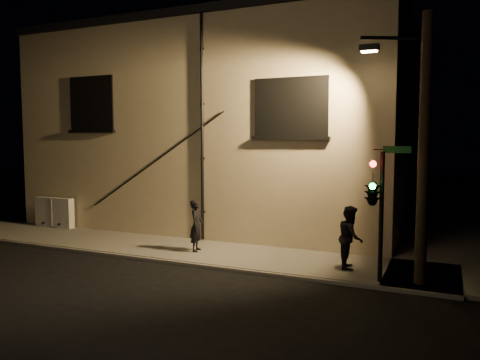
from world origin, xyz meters
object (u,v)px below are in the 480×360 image
at_px(pedestrian_b, 351,237).
at_px(traffic_signal, 373,191).
at_px(streetlamp_pole, 420,144).
at_px(pedestrian_a, 196,225).
at_px(utility_cabinet, 55,212).

relative_size(pedestrian_b, traffic_signal, 0.51).
xyz_separation_m(traffic_signal, streetlamp_pole, (1.09, 0.43, 1.23)).
relative_size(traffic_signal, streetlamp_pole, 0.51).
xyz_separation_m(pedestrian_a, pedestrian_b, (5.18, -0.03, 0.04)).
xyz_separation_m(utility_cabinet, traffic_signal, (13.73, -2.51, 1.79)).
distance_m(utility_cabinet, streetlamp_pole, 15.27).
bearing_deg(pedestrian_a, streetlamp_pole, -109.54).
height_order(pedestrian_a, streetlamp_pole, streetlamp_pole).
distance_m(utility_cabinet, pedestrian_b, 13.04).
bearing_deg(streetlamp_pole, traffic_signal, -158.53).
xyz_separation_m(pedestrian_b, traffic_signal, (0.77, -1.11, 1.51)).
height_order(utility_cabinet, streetlamp_pole, streetlamp_pole).
relative_size(utility_cabinet, pedestrian_b, 1.05).
height_order(utility_cabinet, traffic_signal, traffic_signal).
distance_m(pedestrian_a, pedestrian_b, 5.18).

